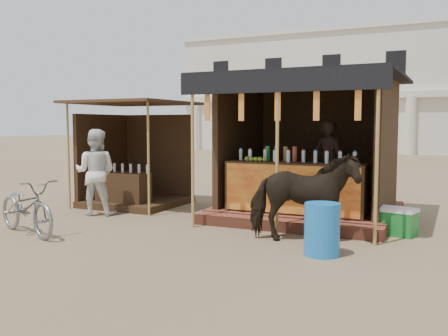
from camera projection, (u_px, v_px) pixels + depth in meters
ground at (178, 250)px, 7.42m from camera, size 120.00×120.00×0.00m
main_stall at (308, 167)px, 9.92m from camera, size 3.60×3.61×2.78m
secondary_stall at (131, 168)px, 11.60m from camera, size 2.40×2.40×2.38m
cow at (303, 197)px, 7.85m from camera, size 1.85×1.27×1.43m
motorbike at (27, 207)px, 8.44m from camera, size 1.92×1.16×0.95m
bystander at (95, 172)px, 10.25m from camera, size 1.04×0.92×1.77m
blue_barrel at (322, 229)px, 7.09m from camera, size 0.64×0.64×0.75m
cooler at (396, 221)px, 8.43m from camera, size 0.73×0.58×0.46m
background_building at (371, 94)px, 34.90m from camera, size 26.00×7.45×8.18m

